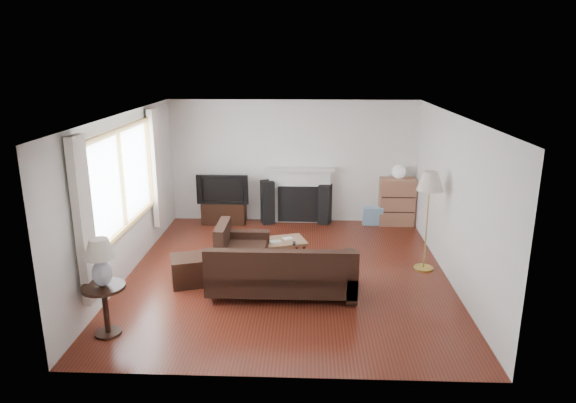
{
  "coord_description": "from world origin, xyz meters",
  "views": [
    {
      "loc": [
        0.32,
        -7.53,
        3.34
      ],
      "look_at": [
        0.0,
        0.3,
        1.1
      ],
      "focal_mm": 32.0,
      "sensor_mm": 36.0,
      "label": 1
    }
  ],
  "objects_px": {
    "sectional_sofa": "(282,270)",
    "floor_lamp": "(427,222)",
    "bookshelf": "(397,202)",
    "coffee_table": "(276,251)",
    "side_table": "(106,310)",
    "tv_stand": "(224,212)"
  },
  "relations": [
    {
      "from": "tv_stand",
      "to": "side_table",
      "type": "bearing_deg",
      "value": -99.52
    },
    {
      "from": "tv_stand",
      "to": "coffee_table",
      "type": "distance_m",
      "value": 2.37
    },
    {
      "from": "bookshelf",
      "to": "sectional_sofa",
      "type": "relative_size",
      "value": 0.42
    },
    {
      "from": "bookshelf",
      "to": "sectional_sofa",
      "type": "height_order",
      "value": "bookshelf"
    },
    {
      "from": "bookshelf",
      "to": "floor_lamp",
      "type": "distance_m",
      "value": 2.3
    },
    {
      "from": "sectional_sofa",
      "to": "coffee_table",
      "type": "distance_m",
      "value": 1.22
    },
    {
      "from": "bookshelf",
      "to": "floor_lamp",
      "type": "bearing_deg",
      "value": -87.86
    },
    {
      "from": "coffee_table",
      "to": "sectional_sofa",
      "type": "bearing_deg",
      "value": -100.55
    },
    {
      "from": "sectional_sofa",
      "to": "coffee_table",
      "type": "bearing_deg",
      "value": 97.81
    },
    {
      "from": "sectional_sofa",
      "to": "floor_lamp",
      "type": "bearing_deg",
      "value": 23.91
    },
    {
      "from": "floor_lamp",
      "to": "side_table",
      "type": "height_order",
      "value": "floor_lamp"
    },
    {
      "from": "coffee_table",
      "to": "floor_lamp",
      "type": "bearing_deg",
      "value": -22.99
    },
    {
      "from": "bookshelf",
      "to": "side_table",
      "type": "height_order",
      "value": "bookshelf"
    },
    {
      "from": "coffee_table",
      "to": "floor_lamp",
      "type": "distance_m",
      "value": 2.5
    },
    {
      "from": "sectional_sofa",
      "to": "bookshelf",
      "type": "bearing_deg",
      "value": 56.53
    },
    {
      "from": "bookshelf",
      "to": "coffee_table",
      "type": "height_order",
      "value": "bookshelf"
    },
    {
      "from": "tv_stand",
      "to": "floor_lamp",
      "type": "bearing_deg",
      "value": -31.88
    },
    {
      "from": "tv_stand",
      "to": "bookshelf",
      "type": "height_order",
      "value": "bookshelf"
    },
    {
      "from": "sectional_sofa",
      "to": "tv_stand",
      "type": "bearing_deg",
      "value": 112.77
    },
    {
      "from": "tv_stand",
      "to": "sectional_sofa",
      "type": "distance_m",
      "value": 3.52
    },
    {
      "from": "sectional_sofa",
      "to": "side_table",
      "type": "relative_size",
      "value": 3.51
    },
    {
      "from": "tv_stand",
      "to": "sectional_sofa",
      "type": "height_order",
      "value": "sectional_sofa"
    }
  ]
}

